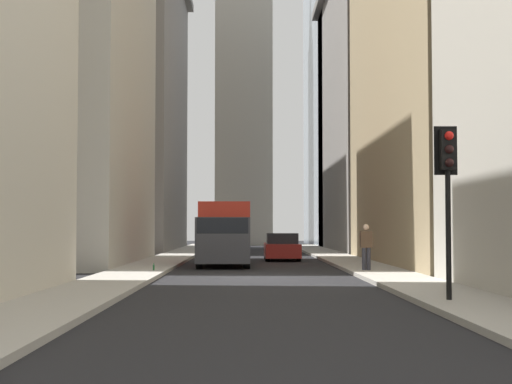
{
  "coord_description": "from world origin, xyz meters",
  "views": [
    {
      "loc": [
        -25.86,
        0.38,
        1.75
      ],
      "look_at": [
        13.78,
        -0.06,
        3.58
      ],
      "focal_mm": 52.78,
      "sensor_mm": 36.0,
      "label": 1
    }
  ],
  "objects_px": {
    "traffic_light_foreground": "(448,171)",
    "pedestrian": "(366,245)",
    "sedan_red": "(282,248)",
    "delivery_truck": "(225,233)",
    "discarded_bottle": "(154,267)"
  },
  "relations": [
    {
      "from": "traffic_light_foreground",
      "to": "discarded_bottle",
      "type": "height_order",
      "value": "traffic_light_foreground"
    },
    {
      "from": "sedan_red",
      "to": "discarded_bottle",
      "type": "height_order",
      "value": "sedan_red"
    },
    {
      "from": "delivery_truck",
      "to": "traffic_light_foreground",
      "type": "relative_size",
      "value": 1.67
    },
    {
      "from": "delivery_truck",
      "to": "sedan_red",
      "type": "distance_m",
      "value": 6.23
    },
    {
      "from": "traffic_light_foreground",
      "to": "pedestrian",
      "type": "xyz_separation_m",
      "value": [
        11.37,
        0.04,
        -1.92
      ]
    },
    {
      "from": "sedan_red",
      "to": "traffic_light_foreground",
      "type": "bearing_deg",
      "value": -173.24
    },
    {
      "from": "sedan_red",
      "to": "traffic_light_foreground",
      "type": "distance_m",
      "value": 22.85
    },
    {
      "from": "traffic_light_foreground",
      "to": "pedestrian",
      "type": "height_order",
      "value": "traffic_light_foreground"
    },
    {
      "from": "delivery_truck",
      "to": "traffic_light_foreground",
      "type": "height_order",
      "value": "traffic_light_foreground"
    },
    {
      "from": "discarded_bottle",
      "to": "traffic_light_foreground",
      "type": "bearing_deg",
      "value": -144.92
    },
    {
      "from": "sedan_red",
      "to": "pedestrian",
      "type": "bearing_deg",
      "value": -166.75
    },
    {
      "from": "pedestrian",
      "to": "discarded_bottle",
      "type": "height_order",
      "value": "pedestrian"
    },
    {
      "from": "sedan_red",
      "to": "pedestrian",
      "type": "relative_size",
      "value": 2.52
    },
    {
      "from": "delivery_truck",
      "to": "discarded_bottle",
      "type": "relative_size",
      "value": 23.93
    },
    {
      "from": "delivery_truck",
      "to": "sedan_red",
      "type": "bearing_deg",
      "value": -26.95
    }
  ]
}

